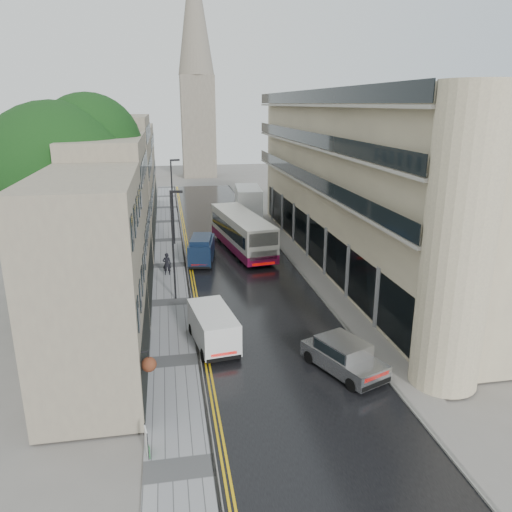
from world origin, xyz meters
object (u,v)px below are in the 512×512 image
object	(u,v)px
cream_bus	(239,243)
silver_hatchback	(352,375)
white_lorry	(238,210)
lamp_post_far	(173,203)
white_van	(203,343)
navy_van	(189,254)
tree_far	(93,185)
estate_sign	(147,442)
pedestrian	(167,264)
lamp_post_near	(173,246)
tree_near	(61,205)

from	to	relation	value
cream_bus	silver_hatchback	world-z (taller)	cream_bus
white_lorry	silver_hatchback	world-z (taller)	white_lorry
silver_hatchback	lamp_post_far	world-z (taller)	lamp_post_far
white_lorry	white_van	world-z (taller)	white_lorry
white_van	navy_van	xyz separation A→B (m)	(0.06, 15.85, 0.15)
tree_far	silver_hatchback	bearing A→B (deg)	-61.02
navy_van	estate_sign	bearing A→B (deg)	-87.30
pedestrian	estate_sign	xyz separation A→B (m)	(-0.97, -21.40, -0.34)
navy_van	lamp_post_near	world-z (taller)	lamp_post_near
tree_near	estate_sign	world-z (taller)	tree_near
tree_near	lamp_post_near	world-z (taller)	tree_near
white_van	lamp_post_far	size ratio (longest dim) A/B	0.58
tree_near	white_van	distance (m)	13.66
tree_near	cream_bus	distance (m)	15.69
tree_far	lamp_post_near	world-z (taller)	tree_far
white_lorry	pedestrian	size ratio (longest dim) A/B	4.74
white_lorry	navy_van	size ratio (longest dim) A/B	1.80
silver_hatchback	lamp_post_far	size ratio (longest dim) A/B	0.57
cream_bus	navy_van	distance (m)	4.50
white_lorry	navy_van	xyz separation A→B (m)	(-5.86, -12.14, -1.03)
cream_bus	estate_sign	distance (m)	25.19
pedestrian	white_van	bearing A→B (deg)	97.43
white_lorry	lamp_post_far	bearing A→B (deg)	-142.01
cream_bus	white_lorry	distance (m)	11.14
pedestrian	lamp_post_far	distance (m)	9.75
white_van	lamp_post_near	bearing A→B (deg)	89.73
tree_near	white_van	world-z (taller)	tree_near
silver_hatchback	white_van	bearing A→B (deg)	125.81
white_lorry	lamp_post_far	size ratio (longest dim) A/B	1.06
white_van	lamp_post_far	bearing A→B (deg)	84.21
pedestrian	lamp_post_near	bearing A→B (deg)	95.99
tree_near	pedestrian	distance (m)	10.07
cream_bus	pedestrian	world-z (taller)	cream_bus
estate_sign	lamp_post_near	bearing A→B (deg)	74.35
tree_near	pedestrian	world-z (taller)	tree_near
cream_bus	white_lorry	bearing A→B (deg)	73.89
cream_bus	lamp_post_far	size ratio (longest dim) A/B	1.52
tree_near	estate_sign	size ratio (longest dim) A/B	12.46
cream_bus	tree_near	bearing A→B (deg)	-156.71
pedestrian	lamp_post_far	world-z (taller)	lamp_post_far
cream_bus	lamp_post_near	xyz separation A→B (m)	(-5.66, -7.94, 2.21)
tree_near	cream_bus	xyz separation A→B (m)	(12.60, 7.74, -5.25)
navy_van	pedestrian	xyz separation A→B (m)	(-1.85, -1.61, -0.21)
silver_hatchback	tree_far	bearing A→B (deg)	96.54
lamp_post_far	pedestrian	bearing A→B (deg)	-110.32
lamp_post_far	silver_hatchback	bearing A→B (deg)	-89.85
tree_far	lamp_post_far	world-z (taller)	tree_far
tree_near	silver_hatchback	xyz separation A→B (m)	(14.91, -13.37, -6.06)
navy_van	lamp_post_far	world-z (taller)	lamp_post_far
lamp_post_near	tree_far	bearing A→B (deg)	130.32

